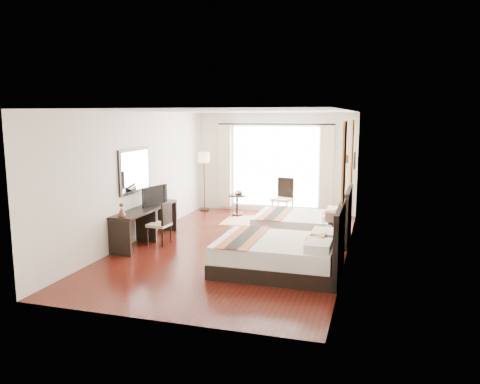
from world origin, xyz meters
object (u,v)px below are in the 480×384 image
(desk_chair, at_px, (160,232))
(bed_far, at_px, (305,225))
(fruit_bowl, at_px, (239,194))
(vase, at_px, (329,231))
(console_desk, at_px, (146,225))
(floor_lamp, at_px, (204,161))
(nightstand, at_px, (330,247))
(bed_near, at_px, (282,254))
(window_chair, at_px, (283,205))
(side_table, at_px, (237,205))
(table_lamp, at_px, (331,218))
(television, at_px, (152,195))

(desk_chair, bearing_deg, bed_far, -151.42)
(fruit_bowl, bearing_deg, bed_far, -44.04)
(vase, relative_size, console_desk, 0.07)
(vase, bearing_deg, fruit_bowl, 128.31)
(floor_lamp, bearing_deg, nightstand, -42.62)
(vase, distance_m, desk_chair, 3.58)
(desk_chair, relative_size, fruit_bowl, 4.07)
(bed_near, bearing_deg, floor_lamp, 124.67)
(window_chair, bearing_deg, floor_lamp, -85.42)
(bed_far, bearing_deg, nightstand, -62.13)
(nightstand, xyz_separation_m, side_table, (-2.88, 3.35, 0.06))
(table_lamp, height_order, fruit_bowl, table_lamp)
(bed_far, height_order, table_lamp, bed_far)
(console_desk, height_order, floor_lamp, floor_lamp)
(floor_lamp, relative_size, fruit_bowl, 7.51)
(bed_far, bearing_deg, bed_near, -91.14)
(television, relative_size, desk_chair, 0.84)
(bed_far, distance_m, fruit_bowl, 3.01)
(bed_far, height_order, console_desk, bed_far)
(bed_near, height_order, window_chair, bed_near)
(fruit_bowl, bearing_deg, table_lamp, -49.00)
(bed_far, relative_size, console_desk, 0.94)
(bed_near, distance_m, window_chair, 4.48)
(side_table, bearing_deg, television, -109.41)
(table_lamp, distance_m, window_chair, 3.63)
(table_lamp, xyz_separation_m, side_table, (-2.86, 3.21, -0.48))
(floor_lamp, distance_m, window_chair, 2.61)
(table_lamp, height_order, television, television)
(television, xyz_separation_m, fruit_bowl, (1.09, 3.02, -0.39))
(nightstand, height_order, window_chair, window_chair)
(bed_near, bearing_deg, fruit_bowl, 115.56)
(table_lamp, height_order, side_table, table_lamp)
(television, height_order, desk_chair, television)
(vase, bearing_deg, nightstand, 87.07)
(bed_far, distance_m, table_lamp, 1.42)
(bed_near, relative_size, desk_chair, 2.37)
(console_desk, bearing_deg, window_chair, 54.66)
(nightstand, distance_m, desk_chair, 3.57)
(vase, height_order, floor_lamp, floor_lamp)
(desk_chair, distance_m, window_chair, 3.94)
(nightstand, relative_size, floor_lamp, 0.27)
(nightstand, height_order, desk_chair, desk_chair)
(bed_near, relative_size, bed_far, 1.05)
(nightstand, distance_m, console_desk, 3.96)
(fruit_bowl, bearing_deg, bed_near, -64.44)
(console_desk, relative_size, window_chair, 2.08)
(bed_far, relative_size, table_lamp, 5.51)
(vase, height_order, console_desk, console_desk)
(television, bearing_deg, bed_near, -97.84)
(television, bearing_deg, window_chair, -22.20)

